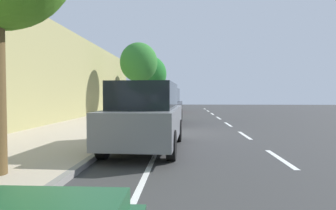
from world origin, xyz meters
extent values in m
plane|color=#363636|center=(0.00, 0.00, 0.00)|extent=(68.55, 68.55, 0.00)
cube|color=#B6A792|center=(3.94, 0.00, 0.07)|extent=(4.41, 42.85, 0.13)
cube|color=gray|center=(1.66, 0.00, 0.07)|extent=(0.16, 42.85, 0.13)
cube|color=white|center=(-3.05, -20.32, 0.00)|extent=(0.14, 2.20, 0.01)
cube|color=white|center=(-3.05, -16.12, 0.00)|extent=(0.14, 2.20, 0.01)
cube|color=white|center=(-3.05, -11.92, 0.00)|extent=(0.14, 2.20, 0.01)
cube|color=white|center=(-3.05, -7.72, 0.00)|extent=(0.14, 2.20, 0.01)
cube|color=white|center=(-3.05, -3.52, 0.00)|extent=(0.14, 2.20, 0.01)
cube|color=white|center=(-3.05, 0.68, 0.00)|extent=(0.14, 2.20, 0.01)
cube|color=white|center=(-3.05, 4.88, 0.00)|extent=(0.14, 2.20, 0.01)
cube|color=white|center=(0.19, 0.00, 0.00)|extent=(0.12, 42.85, 0.01)
cube|color=#97915B|center=(6.40, 0.00, 2.73)|extent=(0.50, 42.85, 5.46)
cube|color=maroon|center=(0.63, -14.74, 0.60)|extent=(1.84, 4.43, 0.64)
cube|color=black|center=(0.63, -14.74, 1.22)|extent=(1.59, 2.13, 0.60)
cylinder|color=black|center=(1.47, -13.39, 0.33)|extent=(0.23, 0.66, 0.66)
cylinder|color=black|center=(-0.15, -13.36, 0.33)|extent=(0.23, 0.66, 0.66)
cylinder|color=black|center=(1.42, -16.12, 0.33)|extent=(0.23, 0.66, 0.66)
cylinder|color=black|center=(-0.20, -16.09, 0.33)|extent=(0.23, 0.66, 0.66)
cube|color=black|center=(0.55, -3.55, 0.78)|extent=(2.16, 4.80, 0.90)
cube|color=black|center=(0.55, -3.55, 1.61)|extent=(1.84, 3.19, 0.76)
cylinder|color=black|center=(1.50, -2.14, 0.38)|extent=(0.26, 0.77, 0.76)
cylinder|color=black|center=(-0.25, -2.04, 0.38)|extent=(0.26, 0.77, 0.76)
cylinder|color=black|center=(1.34, -5.05, 0.38)|extent=(0.26, 0.77, 0.76)
cylinder|color=black|center=(-0.41, -4.95, 0.38)|extent=(0.26, 0.77, 0.76)
cube|color=slate|center=(0.53, 3.71, 0.78)|extent=(2.09, 4.77, 0.90)
cube|color=black|center=(0.53, 3.71, 1.61)|extent=(1.80, 3.17, 0.76)
cylinder|color=black|center=(1.46, 5.13, 0.38)|extent=(0.25, 0.77, 0.76)
cylinder|color=black|center=(-0.29, 5.20, 0.38)|extent=(0.25, 0.77, 0.76)
cylinder|color=black|center=(1.34, 2.22, 0.38)|extent=(0.25, 0.77, 0.76)
cylinder|color=black|center=(-0.40, 2.29, 0.38)|extent=(0.25, 0.77, 0.76)
torus|color=black|center=(0.68, -8.36, 0.35)|extent=(0.69, 0.20, 0.70)
torus|color=black|center=(1.69, -8.60, 0.35)|extent=(0.69, 0.20, 0.70)
cylinder|color=#A51414|center=(1.06, -8.45, 0.43)|extent=(0.64, 0.18, 0.52)
cylinder|color=#A51414|center=(1.41, -8.53, 0.43)|extent=(0.14, 0.07, 0.48)
cylinder|color=#A51414|center=(1.11, -8.46, 0.67)|extent=(0.72, 0.20, 0.05)
cylinder|color=#A51414|center=(1.53, -8.56, 0.27)|extent=(0.35, 0.11, 0.19)
cylinder|color=#A51414|center=(1.58, -8.57, 0.50)|extent=(0.26, 0.09, 0.33)
cylinder|color=#A51414|center=(0.72, -8.37, 0.51)|extent=(0.12, 0.06, 0.34)
cube|color=black|center=(1.47, -8.54, 0.70)|extent=(0.26, 0.15, 0.05)
cylinder|color=black|center=(0.76, -8.38, 0.74)|extent=(0.13, 0.45, 0.03)
cylinder|color=#C6B284|center=(1.40, -8.83, 0.40)|extent=(0.15, 0.15, 0.81)
cylinder|color=#C6B284|center=(1.37, -9.03, 0.40)|extent=(0.15, 0.15, 0.81)
cube|color=white|center=(1.39, -8.93, 1.09)|extent=(0.28, 0.41, 0.57)
cylinder|color=white|center=(1.42, -8.67, 1.06)|extent=(0.10, 0.10, 0.54)
cylinder|color=white|center=(1.35, -9.19, 1.06)|extent=(0.10, 0.10, 0.54)
sphere|color=#979D77|center=(1.39, -8.93, 1.49)|extent=(0.23, 0.23, 0.23)
sphere|color=navy|center=(1.39, -8.93, 1.53)|extent=(0.25, 0.25, 0.25)
cube|color=black|center=(1.58, -8.96, 1.11)|extent=(0.22, 0.32, 0.44)
cylinder|color=#474328|center=(2.94, -18.04, 1.49)|extent=(0.35, 0.35, 2.71)
ellipsoid|color=#216E27|center=(2.94, -18.04, 3.81)|extent=(3.53, 3.53, 3.81)
cylinder|color=brown|center=(2.94, -10.41, 1.75)|extent=(0.39, 0.39, 3.24)
ellipsoid|color=#30762C|center=(2.94, -10.41, 4.19)|extent=(2.97, 2.97, 3.13)
cylinder|color=red|center=(2.09, -10.09, 0.48)|extent=(0.22, 0.22, 0.70)
sphere|color=red|center=(2.09, -10.09, 0.87)|extent=(0.20, 0.20, 0.20)
camera|label=1|loc=(-0.56, 12.25, 1.64)|focal=30.61mm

